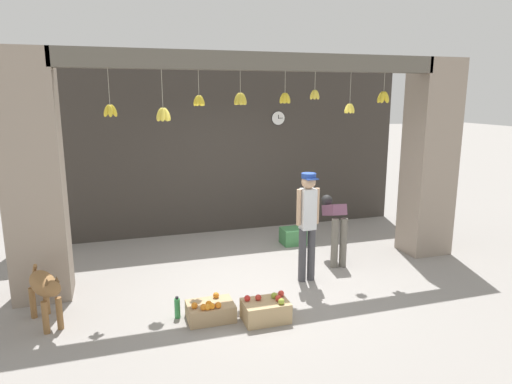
{
  "coord_description": "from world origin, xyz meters",
  "views": [
    {
      "loc": [
        -1.98,
        -5.93,
        2.63
      ],
      "look_at": [
        0.0,
        0.37,
        1.21
      ],
      "focal_mm": 32.0,
      "sensor_mm": 36.0,
      "label": 1
    }
  ],
  "objects_px": {
    "worker_stooping": "(335,222)",
    "water_bottle": "(177,308)",
    "wall_clock": "(278,118)",
    "dog": "(45,287)",
    "fruit_crate_oranges": "(210,311)",
    "produce_box_green": "(293,236)",
    "shopkeeper": "(308,219)",
    "fruit_crate_apples": "(266,310)"
  },
  "relations": [
    {
      "from": "wall_clock",
      "to": "produce_box_green",
      "type": "bearing_deg",
      "value": -95.83
    },
    {
      "from": "shopkeeper",
      "to": "water_bottle",
      "type": "relative_size",
      "value": 5.81
    },
    {
      "from": "fruit_crate_apples",
      "to": "wall_clock",
      "type": "relative_size",
      "value": 1.98
    },
    {
      "from": "dog",
      "to": "worker_stooping",
      "type": "distance_m",
      "value": 4.19
    },
    {
      "from": "dog",
      "to": "worker_stooping",
      "type": "bearing_deg",
      "value": 78.11
    },
    {
      "from": "dog",
      "to": "shopkeeper",
      "type": "xyz_separation_m",
      "value": [
        3.39,
        0.29,
        0.45
      ]
    },
    {
      "from": "worker_stooping",
      "to": "dog",
      "type": "bearing_deg",
      "value": -161.4
    },
    {
      "from": "fruit_crate_oranges",
      "to": "fruit_crate_apples",
      "type": "relative_size",
      "value": 1.03
    },
    {
      "from": "worker_stooping",
      "to": "shopkeeper",
      "type": "bearing_deg",
      "value": -135.56
    },
    {
      "from": "shopkeeper",
      "to": "worker_stooping",
      "type": "xyz_separation_m",
      "value": [
        0.71,
        0.54,
        -0.24
      ]
    },
    {
      "from": "shopkeeper",
      "to": "fruit_crate_apples",
      "type": "bearing_deg",
      "value": 43.86
    },
    {
      "from": "worker_stooping",
      "to": "produce_box_green",
      "type": "xyz_separation_m",
      "value": [
        -0.28,
        1.04,
        -0.53
      ]
    },
    {
      "from": "worker_stooping",
      "to": "water_bottle",
      "type": "bearing_deg",
      "value": -149.88
    },
    {
      "from": "worker_stooping",
      "to": "wall_clock",
      "type": "distance_m",
      "value": 2.66
    },
    {
      "from": "fruit_crate_apples",
      "to": "produce_box_green",
      "type": "height_order",
      "value": "fruit_crate_apples"
    },
    {
      "from": "dog",
      "to": "fruit_crate_apples",
      "type": "xyz_separation_m",
      "value": [
        2.45,
        -0.66,
        -0.34
      ]
    },
    {
      "from": "water_bottle",
      "to": "produce_box_green",
      "type": "bearing_deg",
      "value": 42.51
    },
    {
      "from": "dog",
      "to": "produce_box_green",
      "type": "relative_size",
      "value": 2.18
    },
    {
      "from": "shopkeeper",
      "to": "worker_stooping",
      "type": "distance_m",
      "value": 0.93
    },
    {
      "from": "dog",
      "to": "wall_clock",
      "type": "relative_size",
      "value": 3.25
    },
    {
      "from": "fruit_crate_oranges",
      "to": "water_bottle",
      "type": "bearing_deg",
      "value": 157.24
    },
    {
      "from": "shopkeeper",
      "to": "fruit_crate_oranges",
      "type": "relative_size",
      "value": 2.84
    },
    {
      "from": "dog",
      "to": "fruit_crate_apples",
      "type": "relative_size",
      "value": 1.64
    },
    {
      "from": "shopkeeper",
      "to": "produce_box_green",
      "type": "distance_m",
      "value": 1.81
    },
    {
      "from": "fruit_crate_apples",
      "to": "shopkeeper",
      "type": "bearing_deg",
      "value": 45.51
    },
    {
      "from": "fruit_crate_oranges",
      "to": "dog",
      "type": "bearing_deg",
      "value": 166.42
    },
    {
      "from": "produce_box_green",
      "to": "dog",
      "type": "bearing_deg",
      "value": -153.87
    },
    {
      "from": "dog",
      "to": "wall_clock",
      "type": "bearing_deg",
      "value": 104.08
    },
    {
      "from": "fruit_crate_oranges",
      "to": "wall_clock",
      "type": "relative_size",
      "value": 2.03
    },
    {
      "from": "produce_box_green",
      "to": "wall_clock",
      "type": "distance_m",
      "value": 2.33
    },
    {
      "from": "shopkeeper",
      "to": "wall_clock",
      "type": "height_order",
      "value": "wall_clock"
    },
    {
      "from": "fruit_crate_apples",
      "to": "wall_clock",
      "type": "height_order",
      "value": "wall_clock"
    },
    {
      "from": "produce_box_green",
      "to": "shopkeeper",
      "type": "bearing_deg",
      "value": -105.18
    },
    {
      "from": "fruit_crate_apples",
      "to": "water_bottle",
      "type": "bearing_deg",
      "value": 159.32
    },
    {
      "from": "fruit_crate_oranges",
      "to": "water_bottle",
      "type": "xyz_separation_m",
      "value": [
        -0.37,
        0.16,
        0.02
      ]
    },
    {
      "from": "water_bottle",
      "to": "worker_stooping",
      "type": "bearing_deg",
      "value": 23.02
    },
    {
      "from": "worker_stooping",
      "to": "fruit_crate_oranges",
      "type": "relative_size",
      "value": 1.83
    },
    {
      "from": "worker_stooping",
      "to": "wall_clock",
      "type": "height_order",
      "value": "wall_clock"
    },
    {
      "from": "water_bottle",
      "to": "wall_clock",
      "type": "xyz_separation_m",
      "value": [
        2.47,
        3.3,
        2.05
      ]
    },
    {
      "from": "dog",
      "to": "water_bottle",
      "type": "distance_m",
      "value": 1.53
    },
    {
      "from": "fruit_crate_oranges",
      "to": "water_bottle",
      "type": "distance_m",
      "value": 0.4
    },
    {
      "from": "shopkeeper",
      "to": "fruit_crate_oranges",
      "type": "bearing_deg",
      "value": 23.59
    }
  ]
}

